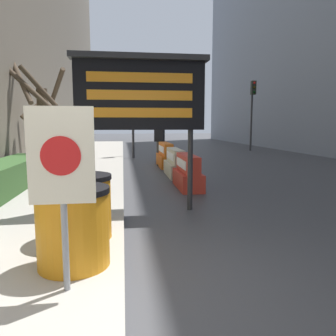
# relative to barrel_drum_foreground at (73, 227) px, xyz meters

# --- Properties ---
(ground_plane) EXTENTS (120.00, 120.00, 0.00)m
(ground_plane) POSITION_rel_barrel_drum_foreground_xyz_m (0.54, -0.56, -0.56)
(ground_plane) COLOR #3F3F42
(bare_tree) EXTENTS (1.75, 1.85, 3.56)m
(bare_tree) POSITION_rel_barrel_drum_foreground_xyz_m (-2.06, 7.58, 1.39)
(bare_tree) COLOR #4C3D2D
(bare_tree) RESTS_ON sidewalk_left
(barrel_drum_foreground) EXTENTS (0.80, 0.80, 0.87)m
(barrel_drum_foreground) POSITION_rel_barrel_drum_foreground_xyz_m (0.00, 0.00, 0.00)
(barrel_drum_foreground) COLOR orange
(barrel_drum_foreground) RESTS_ON sidewalk_left
(barrel_drum_middle) EXTENTS (0.80, 0.80, 0.87)m
(barrel_drum_middle) POSITION_rel_barrel_drum_foreground_xyz_m (-0.01, 0.89, 0.00)
(barrel_drum_middle) COLOR orange
(barrel_drum_middle) RESTS_ON sidewalk_left
(warning_sign) EXTENTS (0.58, 0.08, 1.69)m
(warning_sign) POSITION_rel_barrel_drum_foreground_xyz_m (0.01, -0.57, 0.71)
(warning_sign) COLOR gray
(warning_sign) RESTS_ON sidewalk_left
(message_board) EXTENTS (2.50, 0.36, 2.91)m
(message_board) POSITION_rel_barrel_drum_foreground_xyz_m (0.88, 2.62, 1.64)
(message_board) COLOR #28282B
(message_board) RESTS_ON ground_plane
(jersey_barrier_red_striped) EXTENTS (0.56, 1.64, 0.88)m
(jersey_barrier_red_striped) POSITION_rel_barrel_drum_foreground_xyz_m (2.22, 4.80, -0.17)
(jersey_barrier_red_striped) COLOR red
(jersey_barrier_red_striped) RESTS_ON ground_plane
(jersey_barrier_cream) EXTENTS (0.54, 1.83, 0.88)m
(jersey_barrier_cream) POSITION_rel_barrel_drum_foreground_xyz_m (2.22, 6.89, -0.17)
(jersey_barrier_cream) COLOR beige
(jersey_barrier_cream) RESTS_ON ground_plane
(jersey_barrier_orange_near) EXTENTS (0.55, 2.04, 0.95)m
(jersey_barrier_orange_near) POSITION_rel_barrel_drum_foreground_xyz_m (2.22, 9.33, -0.14)
(jersey_barrier_orange_near) COLOR orange
(jersey_barrier_orange_near) RESTS_ON ground_plane
(traffic_cone_near) EXTENTS (0.34, 0.34, 0.60)m
(traffic_cone_near) POSITION_rel_barrel_drum_foreground_xyz_m (2.11, 9.68, -0.27)
(traffic_cone_near) COLOR black
(traffic_cone_near) RESTS_ON ground_plane
(traffic_light_near_curb) EXTENTS (0.28, 0.44, 3.68)m
(traffic_light_near_curb) POSITION_rel_barrel_drum_foreground_xyz_m (1.06, 12.85, 2.11)
(traffic_light_near_curb) COLOR #2D2D30
(traffic_light_near_curb) RESTS_ON ground_plane
(traffic_light_far_side) EXTENTS (0.28, 0.45, 4.38)m
(traffic_light_far_side) POSITION_rel_barrel_drum_foreground_xyz_m (8.70, 16.52, 2.59)
(traffic_light_far_side) COLOR #2D2D30
(traffic_light_far_side) RESTS_ON ground_plane
(pedestrian_worker) EXTENTS (0.53, 0.44, 1.75)m
(pedestrian_worker) POSITION_rel_barrel_drum_foreground_xyz_m (2.31, 12.30, 0.47)
(pedestrian_worker) COLOR #514C42
(pedestrian_worker) RESTS_ON ground_plane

